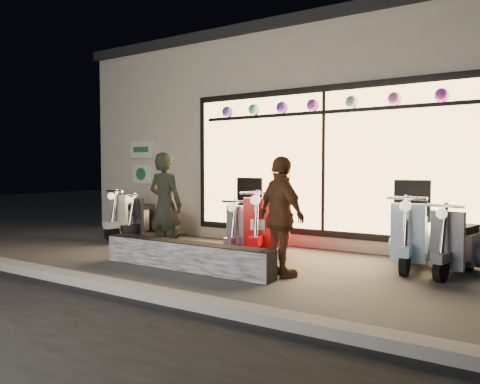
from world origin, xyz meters
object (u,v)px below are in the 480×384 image
object	(u,v)px
scooter_red	(265,230)
woman	(281,217)
graffiti_barrier	(186,256)
scooter_silver	(252,232)
man	(165,205)

from	to	relation	value
scooter_red	woman	world-z (taller)	woman
graffiti_barrier	scooter_silver	bearing A→B (deg)	86.04
graffiti_barrier	woman	size ratio (longest dim) A/B	1.74
scooter_red	woman	size ratio (longest dim) A/B	0.90
scooter_silver	man	size ratio (longest dim) A/B	0.73
graffiti_barrier	woman	world-z (taller)	woman
man	woman	xyz separation A→B (m)	(2.23, -0.22, -0.05)
scooter_red	man	bearing A→B (deg)	-158.80
woman	scooter_silver	bearing A→B (deg)	-17.59
graffiti_barrier	scooter_red	size ratio (longest dim) A/B	1.93
scooter_silver	man	distance (m)	1.53
scooter_red	man	distance (m)	1.69
scooter_silver	woman	bearing A→B (deg)	-47.57
man	woman	bearing A→B (deg)	171.46
graffiti_barrier	scooter_silver	size ratio (longest dim) A/B	2.25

